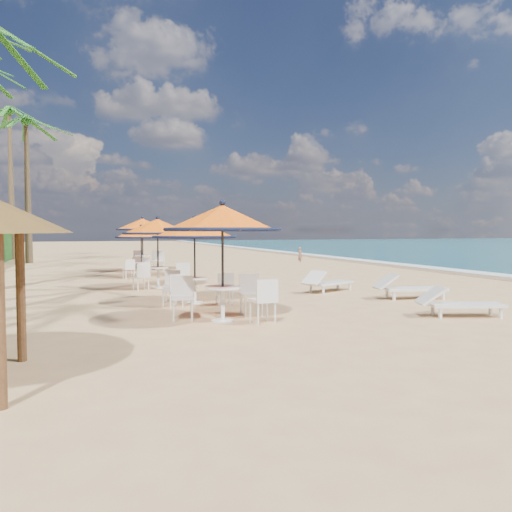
{
  "coord_description": "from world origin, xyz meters",
  "views": [
    {
      "loc": [
        -7.7,
        -9.96,
        1.96
      ],
      "look_at": [
        -2.86,
        3.72,
        1.2
      ],
      "focal_mm": 35.0,
      "sensor_mm": 36.0,
      "label": 1
    }
  ],
  "objects_px": {
    "station_0": "(224,233)",
    "lounger_mid": "(408,287)",
    "station_3": "(140,239)",
    "lounger_near": "(457,303)",
    "station_4": "(144,231)",
    "station_1": "(194,239)",
    "station_2": "(158,233)",
    "lounger_far": "(327,282)"
  },
  "relations": [
    {
      "from": "station_0",
      "to": "lounger_mid",
      "type": "bearing_deg",
      "value": 15.18
    },
    {
      "from": "station_3",
      "to": "lounger_mid",
      "type": "xyz_separation_m",
      "value": [
        6.39,
        -9.13,
        -1.26
      ]
    },
    {
      "from": "station_0",
      "to": "lounger_near",
      "type": "height_order",
      "value": "station_0"
    },
    {
      "from": "station_4",
      "to": "lounger_near",
      "type": "height_order",
      "value": "station_4"
    },
    {
      "from": "station_0",
      "to": "station_1",
      "type": "relative_size",
      "value": 1.11
    },
    {
      "from": "station_1",
      "to": "lounger_mid",
      "type": "height_order",
      "value": "station_1"
    },
    {
      "from": "station_4",
      "to": "station_2",
      "type": "bearing_deg",
      "value": -93.25
    },
    {
      "from": "station_4",
      "to": "lounger_near",
      "type": "relative_size",
      "value": 1.31
    },
    {
      "from": "station_4",
      "to": "lounger_mid",
      "type": "bearing_deg",
      "value": -64.82
    },
    {
      "from": "station_3",
      "to": "lounger_near",
      "type": "relative_size",
      "value": 1.1
    },
    {
      "from": "station_2",
      "to": "station_0",
      "type": "bearing_deg",
      "value": -86.41
    },
    {
      "from": "station_2",
      "to": "station_4",
      "type": "bearing_deg",
      "value": 86.75
    },
    {
      "from": "station_2",
      "to": "lounger_mid",
      "type": "height_order",
      "value": "station_2"
    },
    {
      "from": "station_4",
      "to": "lounger_far",
      "type": "distance_m",
      "value": 11.25
    },
    {
      "from": "lounger_mid",
      "to": "station_2",
      "type": "bearing_deg",
      "value": 153.69
    },
    {
      "from": "station_3",
      "to": "lounger_far",
      "type": "xyz_separation_m",
      "value": [
        4.98,
        -6.93,
        -1.27
      ]
    },
    {
      "from": "station_4",
      "to": "lounger_far",
      "type": "xyz_separation_m",
      "value": [
        4.43,
        -10.22,
        -1.58
      ]
    },
    {
      "from": "lounger_near",
      "to": "lounger_mid",
      "type": "xyz_separation_m",
      "value": [
        0.73,
        2.8,
        0.02
      ]
    },
    {
      "from": "station_2",
      "to": "lounger_far",
      "type": "bearing_deg",
      "value": -30.49
    },
    {
      "from": "station_2",
      "to": "station_3",
      "type": "relative_size",
      "value": 1.11
    },
    {
      "from": "station_4",
      "to": "lounger_mid",
      "type": "relative_size",
      "value": 1.22
    },
    {
      "from": "station_2",
      "to": "lounger_far",
      "type": "relative_size",
      "value": 1.2
    },
    {
      "from": "station_0",
      "to": "lounger_far",
      "type": "height_order",
      "value": "station_0"
    },
    {
      "from": "station_0",
      "to": "lounger_mid",
      "type": "distance_m",
      "value": 6.25
    },
    {
      "from": "station_2",
      "to": "station_4",
      "type": "height_order",
      "value": "station_4"
    },
    {
      "from": "station_1",
      "to": "lounger_near",
      "type": "xyz_separation_m",
      "value": [
        5.16,
        -4.01,
        -1.4
      ]
    },
    {
      "from": "station_2",
      "to": "lounger_near",
      "type": "xyz_separation_m",
      "value": [
        5.53,
        -7.87,
        -1.54
      ]
    },
    {
      "from": "station_2",
      "to": "lounger_near",
      "type": "height_order",
      "value": "station_2"
    },
    {
      "from": "station_1",
      "to": "lounger_near",
      "type": "height_order",
      "value": "station_1"
    },
    {
      "from": "lounger_mid",
      "to": "station_1",
      "type": "bearing_deg",
      "value": -178.97
    },
    {
      "from": "station_1",
      "to": "station_3",
      "type": "height_order",
      "value": "station_1"
    },
    {
      "from": "station_1",
      "to": "lounger_mid",
      "type": "bearing_deg",
      "value": -11.62
    },
    {
      "from": "station_1",
      "to": "station_4",
      "type": "bearing_deg",
      "value": 89.75
    },
    {
      "from": "station_1",
      "to": "station_4",
      "type": "relative_size",
      "value": 0.9
    },
    {
      "from": "station_1",
      "to": "lounger_far",
      "type": "relative_size",
      "value": 1.16
    },
    {
      "from": "station_4",
      "to": "lounger_far",
      "type": "relative_size",
      "value": 1.29
    },
    {
      "from": "station_0",
      "to": "lounger_near",
      "type": "relative_size",
      "value": 1.3
    },
    {
      "from": "station_2",
      "to": "lounger_mid",
      "type": "relative_size",
      "value": 1.14
    },
    {
      "from": "lounger_mid",
      "to": "lounger_far",
      "type": "distance_m",
      "value": 2.62
    },
    {
      "from": "lounger_far",
      "to": "lounger_near",
      "type": "bearing_deg",
      "value": -106.55
    },
    {
      "from": "lounger_near",
      "to": "lounger_mid",
      "type": "distance_m",
      "value": 2.9
    },
    {
      "from": "station_0",
      "to": "station_3",
      "type": "distance_m",
      "value": 10.74
    }
  ]
}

